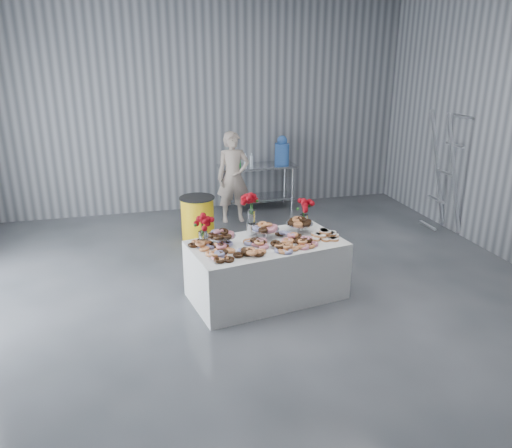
{
  "coord_description": "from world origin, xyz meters",
  "views": [
    {
      "loc": [
        -1.44,
        -5.1,
        3.05
      ],
      "look_at": [
        0.11,
        0.85,
        0.88
      ],
      "focal_mm": 35.0,
      "sensor_mm": 36.0,
      "label": 1
    }
  ],
  "objects_px": {
    "display_table": "(267,270)",
    "prep_table": "(257,179)",
    "trash_barrel": "(198,219)",
    "stepladder": "(445,173)",
    "person": "(233,177)",
    "water_jug": "(282,151)"
  },
  "relations": [
    {
      "from": "stepladder",
      "to": "display_table",
      "type": "bearing_deg",
      "value": -156.22
    },
    {
      "from": "water_jug",
      "to": "display_table",
      "type": "bearing_deg",
      "value": -110.18
    },
    {
      "from": "prep_table",
      "to": "water_jug",
      "type": "bearing_deg",
      "value": -0.0
    },
    {
      "from": "stepladder",
      "to": "trash_barrel",
      "type": "bearing_deg",
      "value": 171.04
    },
    {
      "from": "prep_table",
      "to": "trash_barrel",
      "type": "height_order",
      "value": "prep_table"
    },
    {
      "from": "person",
      "to": "trash_barrel",
      "type": "relative_size",
      "value": 2.23
    },
    {
      "from": "trash_barrel",
      "to": "stepladder",
      "type": "bearing_deg",
      "value": -8.96
    },
    {
      "from": "water_jug",
      "to": "person",
      "type": "relative_size",
      "value": 0.33
    },
    {
      "from": "display_table",
      "to": "prep_table",
      "type": "relative_size",
      "value": 1.27
    },
    {
      "from": "display_table",
      "to": "trash_barrel",
      "type": "bearing_deg",
      "value": 103.96
    },
    {
      "from": "water_jug",
      "to": "stepladder",
      "type": "distance_m",
      "value": 3.04
    },
    {
      "from": "prep_table",
      "to": "stepladder",
      "type": "bearing_deg",
      "value": -36.32
    },
    {
      "from": "prep_table",
      "to": "trash_barrel",
      "type": "relative_size",
      "value": 2.01
    },
    {
      "from": "display_table",
      "to": "person",
      "type": "relative_size",
      "value": 1.15
    },
    {
      "from": "trash_barrel",
      "to": "stepladder",
      "type": "xyz_separation_m",
      "value": [
        4.15,
        -0.65,
        0.68
      ]
    },
    {
      "from": "trash_barrel",
      "to": "display_table",
      "type": "bearing_deg",
      "value": -76.04
    },
    {
      "from": "person",
      "to": "stepladder",
      "type": "height_order",
      "value": "stepladder"
    },
    {
      "from": "display_table",
      "to": "person",
      "type": "height_order",
      "value": "person"
    },
    {
      "from": "trash_barrel",
      "to": "person",
      "type": "bearing_deg",
      "value": 46.09
    },
    {
      "from": "display_table",
      "to": "trash_barrel",
      "type": "distance_m",
      "value": 2.31
    },
    {
      "from": "water_jug",
      "to": "trash_barrel",
      "type": "distance_m",
      "value": 2.46
    },
    {
      "from": "display_table",
      "to": "prep_table",
      "type": "height_order",
      "value": "prep_table"
    }
  ]
}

